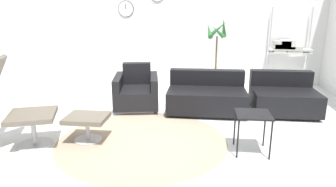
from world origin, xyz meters
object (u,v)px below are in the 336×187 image
side_table (253,118)px  couch_second (283,98)px  ottoman (87,122)px  potted_plant (216,63)px  armchair_red (137,92)px  couch_low (206,97)px  shelf_unit (286,47)px

side_table → couch_second: bearing=64.4°
ottoman → potted_plant: potted_plant is taller
armchair_red → side_table: armchair_red is taller
couch_second → potted_plant: bearing=-54.9°
ottoman → couch_low: couch_low is taller
ottoman → potted_plant: 3.51m
side_table → potted_plant: (-0.32, 3.10, 0.13)m
couch_second → shelf_unit: bearing=-104.1°
armchair_red → couch_second: 2.51m
couch_low → potted_plant: (0.21, 1.59, 0.32)m
armchair_red → couch_second: armchair_red is taller
armchair_red → side_table: (1.76, -1.59, 0.16)m
couch_second → side_table: (-0.76, -1.58, 0.18)m
armchair_red → shelf_unit: bearing=-157.6°
shelf_unit → potted_plant: bearing=-166.8°
armchair_red → shelf_unit: (2.98, 1.87, 0.61)m
couch_low → side_table: 1.61m
side_table → couch_low: bearing=109.3°
armchair_red → couch_low: (1.23, -0.08, -0.02)m
armchair_red → couch_low: 1.23m
ottoman → armchair_red: armchair_red is taller
ottoman → shelf_unit: (3.32, 3.37, 0.62)m
couch_second → side_table: couch_second is taller
ottoman → armchair_red: size_ratio=0.54×
armchair_red → couch_low: bearing=166.5°
armchair_red → ottoman: bearing=67.6°
couch_low → ottoman: bearing=42.0°
armchair_red → potted_plant: size_ratio=0.64×
couch_second → side_table: 1.76m
armchair_red → couch_low: size_ratio=0.76×
couch_second → potted_plant: potted_plant is taller
ottoman → couch_low: (1.57, 1.41, -0.02)m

